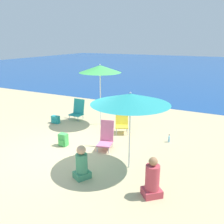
{
  "coord_description": "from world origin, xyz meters",
  "views": [
    {
      "loc": [
        4.36,
        -5.48,
        3.22
      ],
      "look_at": [
        0.9,
        1.24,
        1.0
      ],
      "focal_mm": 40.0,
      "sensor_mm": 36.0,
      "label": 1
    }
  ],
  "objects": [
    {
      "name": "seagull",
      "position": [
        -0.63,
        4.38,
        0.14
      ],
      "size": [
        0.27,
        0.11,
        0.23
      ],
      "color": "gold",
      "rests_on": "ground"
    },
    {
      "name": "beach_chair_pink",
      "position": [
        0.97,
        0.7,
        0.37
      ],
      "size": [
        0.53,
        0.65,
        0.85
      ],
      "rotation": [
        0.0,
        0.0,
        0.22
      ],
      "color": "silver",
      "rests_on": "ground"
    },
    {
      "name": "beach_chair_yellow",
      "position": [
        0.81,
        2.16,
        0.43
      ],
      "size": [
        0.64,
        0.7,
        0.87
      ],
      "rotation": [
        0.0,
        0.0,
        0.44
      ],
      "color": "silver",
      "rests_on": "ground"
    },
    {
      "name": "water_bottle",
      "position": [
        2.57,
        2.04,
        0.1
      ],
      "size": [
        0.07,
        0.07,
        0.26
      ],
      "color": "#8CCCEA",
      "rests_on": "ground"
    },
    {
      "name": "ground_plane",
      "position": [
        0.0,
        0.0,
        0.0
      ],
      "size": [
        60.0,
        60.0,
        0.0
      ],
      "primitive_type": "plane",
      "color": "#C6B284"
    },
    {
      "name": "beach_umbrella_teal",
      "position": [
        2.08,
        -0.09,
        1.83
      ],
      "size": [
        1.95,
        1.95,
        2.0
      ],
      "color": "white",
      "rests_on": "ground"
    },
    {
      "name": "sea_water",
      "position": [
        0.0,
        26.02,
        0.0
      ],
      "size": [
        60.0,
        40.0,
        0.01
      ],
      "color": "#19478C",
      "rests_on": "ground"
    },
    {
      "name": "beach_chair_teal",
      "position": [
        -1.44,
        2.68,
        0.41
      ],
      "size": [
        0.52,
        0.5,
        0.84
      ],
      "rotation": [
        0.0,
        0.0,
        -0.03
      ],
      "color": "silver",
      "rests_on": "ground"
    },
    {
      "name": "person_seated_far",
      "position": [
        1.28,
        -1.08,
        0.36
      ],
      "size": [
        0.44,
        0.47,
        0.84
      ],
      "rotation": [
        0.0,
        0.0,
        -0.47
      ],
      "color": "#3F8C66",
      "rests_on": "ground"
    },
    {
      "name": "person_seated_near",
      "position": [
        3.0,
        -0.99,
        0.37
      ],
      "size": [
        0.51,
        0.51,
        0.9
      ],
      "rotation": [
        0.0,
        0.0,
        -0.83
      ],
      "color": "#BF3F4C",
      "rests_on": "ground"
    },
    {
      "name": "backpack_green",
      "position": [
        -0.3,
        0.24,
        0.19
      ],
      "size": [
        0.27,
        0.22,
        0.4
      ],
      "color": "#47B756",
      "rests_on": "ground"
    },
    {
      "name": "beach_umbrella_green",
      "position": [
        -0.29,
        2.57,
        2.15
      ],
      "size": [
        1.58,
        1.58,
        2.33
      ],
      "color": "white",
      "rests_on": "ground"
    },
    {
      "name": "backpack_teal",
      "position": [
        -1.93,
        1.84,
        0.15
      ],
      "size": [
        0.33,
        0.2,
        0.3
      ],
      "color": "teal",
      "rests_on": "ground"
    }
  ]
}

